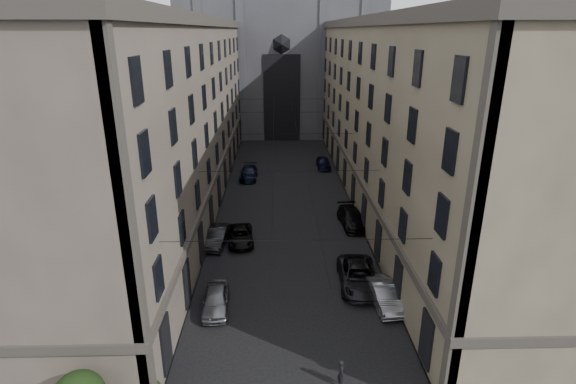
{
  "coord_description": "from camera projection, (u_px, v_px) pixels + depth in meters",
  "views": [
    {
      "loc": [
        -1.02,
        -10.71,
        17.61
      ],
      "look_at": [
        -0.37,
        13.26,
        8.95
      ],
      "focal_mm": 28.0,
      "sensor_mm": 36.0,
      "label": 1
    }
  ],
  "objects": [
    {
      "name": "car_right_far",
      "position": [
        323.0,
        163.0,
        60.57
      ],
      "size": [
        1.8,
        4.4,
        1.5
      ],
      "primitive_type": "imported",
      "rotation": [
        0.0,
        0.0,
        -0.01
      ],
      "color": "black",
      "rests_on": "ground"
    },
    {
      "name": "sidewalk_right",
      "position": [
        379.0,
        197.0,
        50.17
      ],
      "size": [
        7.0,
        80.0,
        0.15
      ],
      "primitive_type": "cube",
      "color": "#383533",
      "rests_on": "ground"
    },
    {
      "name": "building_right",
      "position": [
        413.0,
        114.0,
        47.09
      ],
      "size": [
        13.6,
        60.6,
        18.85
      ],
      "color": "brown",
      "rests_on": "ground"
    },
    {
      "name": "car_left_midfar",
      "position": [
        241.0,
        236.0,
        39.3
      ],
      "size": [
        2.59,
        4.84,
        1.29
      ],
      "primitive_type": "imported",
      "rotation": [
        0.0,
        0.0,
        0.1
      ],
      "color": "black",
      "rests_on": "ground"
    },
    {
      "name": "tram_wires",
      "position": [
        286.0,
        135.0,
        47.11
      ],
      "size": [
        14.0,
        60.0,
        0.43
      ],
      "color": "black",
      "rests_on": "ground"
    },
    {
      "name": "pedestrian",
      "position": [
        341.0,
        373.0,
        23.39
      ],
      "size": [
        0.37,
        0.57,
        1.55
      ],
      "primitive_type": "imported",
      "rotation": [
        0.0,
        0.0,
        1.57
      ],
      "color": "black",
      "rests_on": "ground"
    },
    {
      "name": "car_right_midnear",
      "position": [
        358.0,
        276.0,
        32.54
      ],
      "size": [
        2.93,
        5.96,
        1.63
      ],
      "primitive_type": "imported",
      "rotation": [
        0.0,
        0.0,
        -0.04
      ],
      "color": "black",
      "rests_on": "ground"
    },
    {
      "name": "building_left",
      "position": [
        156.0,
        115.0,
        46.4
      ],
      "size": [
        13.6,
        60.6,
        18.85
      ],
      "color": "#4D433B",
      "rests_on": "ground"
    },
    {
      "name": "gothic_tower",
      "position": [
        281.0,
        29.0,
        80.5
      ],
      "size": [
        35.0,
        23.0,
        58.0
      ],
      "color": "#2D2D33",
      "rests_on": "ground"
    },
    {
      "name": "car_right_midfar",
      "position": [
        352.0,
        218.0,
        42.68
      ],
      "size": [
        2.6,
        5.5,
        1.55
      ],
      "primitive_type": "imported",
      "rotation": [
        0.0,
        0.0,
        0.08
      ],
      "color": "black",
      "rests_on": "ground"
    },
    {
      "name": "sidewalk_left",
      "position": [
        191.0,
        198.0,
        49.63
      ],
      "size": [
        7.0,
        80.0,
        0.15
      ],
      "primitive_type": "cube",
      "color": "#383533",
      "rests_on": "ground"
    },
    {
      "name": "car_left_near",
      "position": [
        216.0,
        300.0,
        29.82
      ],
      "size": [
        1.96,
        4.36,
        1.46
      ],
      "primitive_type": "imported",
      "rotation": [
        0.0,
        0.0,
        0.06
      ],
      "color": "slate",
      "rests_on": "ground"
    },
    {
      "name": "car_left_midnear",
      "position": [
        217.0,
        236.0,
        38.95
      ],
      "size": [
        2.03,
        4.65,
        1.49
      ],
      "primitive_type": "imported",
      "rotation": [
        0.0,
        0.0,
        -0.1
      ],
      "color": "black",
      "rests_on": "ground"
    },
    {
      "name": "car_left_far",
      "position": [
        249.0,
        173.0,
        56.28
      ],
      "size": [
        2.13,
        5.11,
        1.48
      ],
      "primitive_type": "imported",
      "rotation": [
        0.0,
        0.0,
        -0.01
      ],
      "color": "black",
      "rests_on": "ground"
    },
    {
      "name": "car_right_near",
      "position": [
        384.0,
        295.0,
        30.36
      ],
      "size": [
        1.98,
        4.65,
        1.49
      ],
      "primitive_type": "imported",
      "rotation": [
        0.0,
        0.0,
        0.09
      ],
      "color": "slate",
      "rests_on": "ground"
    }
  ]
}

